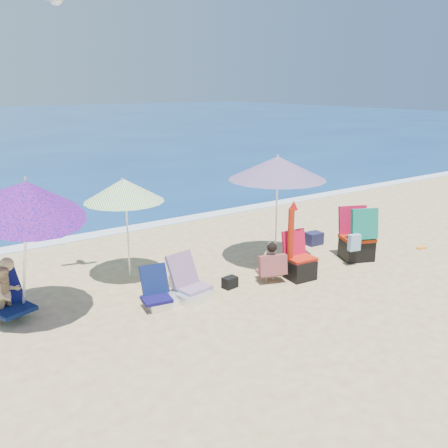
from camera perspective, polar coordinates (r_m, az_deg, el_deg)
ground at (r=8.77m, az=5.39°, el=-8.10°), size 120.00×120.00×0.00m
foam at (r=12.84m, az=-9.37°, el=-0.30°), size 120.00×0.50×0.04m
umbrella_turquoise at (r=9.80m, az=6.24°, el=6.50°), size 2.24×2.24×2.24m
umbrella_striped at (r=9.10m, az=-11.59°, el=3.88°), size 1.74×1.74×1.96m
umbrella_blue at (r=7.67m, az=-22.07°, el=2.83°), size 2.24×2.28×2.41m
furled_umbrella at (r=9.21m, az=7.80°, el=-1.45°), size 0.19×0.17×1.52m
chair_navy at (r=8.31m, az=-7.59°, el=-8.28°), size 0.63×0.65×0.65m
chair_rainbow at (r=8.49m, az=-3.95°, el=-7.42°), size 0.67×0.80×0.76m
camp_chair_left at (r=9.43m, az=8.75°, el=-4.70°), size 0.59×0.58×0.90m
camp_chair_right at (r=10.63m, az=15.26°, el=-1.87°), size 0.93×0.85×1.15m
person_center at (r=9.16m, az=5.49°, el=-4.49°), size 0.59×0.57×0.77m
person_left at (r=8.35m, az=-23.89°, el=-7.34°), size 0.71×0.84×1.00m
bag_tan at (r=9.03m, az=-5.44°, el=-6.61°), size 0.27×0.20×0.22m
bag_navy_b at (r=11.48m, az=10.39°, el=-1.66°), size 0.39×0.30×0.29m
bag_black_b at (r=8.95m, az=0.69°, el=-6.81°), size 0.29×0.22×0.20m
orange_item at (r=11.90m, az=22.03°, el=-2.60°), size 0.26×0.16×0.03m
seagull at (r=8.78m, az=-18.96°, el=23.38°), size 0.69×0.42×0.13m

